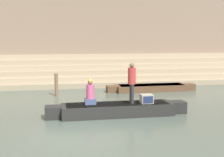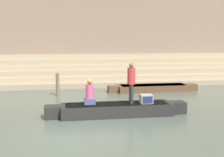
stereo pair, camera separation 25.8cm
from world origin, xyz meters
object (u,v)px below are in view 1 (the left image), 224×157
tv_set (147,99)px  moored_boat_shore (151,88)px  person_rowing (90,94)px  mooring_post (56,85)px  rowboat_main (117,109)px  person_standing (132,80)px

tv_set → moored_boat_shore: tv_set is taller
person_rowing → mooring_post: bearing=114.8°
moored_boat_shore → person_rowing: bearing=-125.1°
person_rowing → tv_set: (2.34, -0.22, -0.24)m
rowboat_main → person_standing: 1.35m
rowboat_main → tv_set: bearing=-3.3°
rowboat_main → person_rowing: bearing=177.6°
rowboat_main → person_rowing: (-1.12, 0.10, 0.66)m
tv_set → person_rowing: bearing=167.0°
person_standing → person_rowing: (-1.72, 0.13, -0.54)m
rowboat_main → person_standing: (0.60, -0.03, 1.20)m
person_rowing → mooring_post: (-1.30, 4.86, -0.29)m
person_rowing → tv_set: person_rowing is taller
person_standing → person_rowing: bearing=165.7°
mooring_post → person_standing: bearing=-58.8°
tv_set → person_standing: bearing=163.8°
person_standing → rowboat_main: bearing=167.0°
tv_set → mooring_post: mooring_post is taller
moored_boat_shore → mooring_post: bearing=-169.7°
mooring_post → tv_set: bearing=-54.4°
tv_set → moored_boat_shore: 6.13m
person_standing → person_rowing: 1.80m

